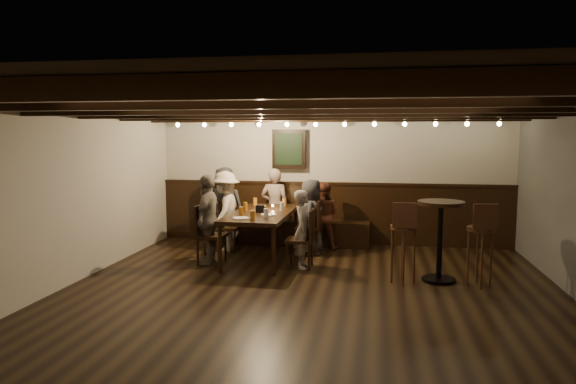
% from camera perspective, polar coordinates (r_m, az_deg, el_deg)
% --- Properties ---
extents(room, '(7.00, 7.00, 7.00)m').
position_cam_1_polar(room, '(8.31, 2.25, -0.13)').
color(room, black).
rests_on(room, ground).
extents(dining_table, '(0.94, 2.06, 0.77)m').
position_cam_1_polar(dining_table, '(8.33, -2.96, -2.65)').
color(dining_table, black).
rests_on(dining_table, floor).
extents(chair_left_near, '(0.39, 0.39, 0.86)m').
position_cam_1_polar(chair_left_near, '(9.02, -6.75, -4.86)').
color(chair_left_near, black).
rests_on(chair_left_near, floor).
extents(chair_left_far, '(0.42, 0.42, 0.92)m').
position_cam_1_polar(chair_left_far, '(8.18, -8.61, -5.92)').
color(chair_left_far, black).
rests_on(chair_left_far, floor).
extents(chair_right_near, '(0.43, 0.43, 0.93)m').
position_cam_1_polar(chair_right_near, '(8.71, 2.37, -5.08)').
color(chair_right_near, black).
rests_on(chair_right_near, floor).
extents(chair_right_far, '(0.41, 0.41, 0.89)m').
position_cam_1_polar(chair_right_far, '(7.84, 1.46, -6.46)').
color(chair_right_far, black).
rests_on(chair_right_far, floor).
extents(person_bench_left, '(0.70, 0.46, 1.43)m').
position_cam_1_polar(person_bench_left, '(9.42, -7.05, -1.58)').
color(person_bench_left, '#2A2A2D').
rests_on(person_bench_left, floor).
extents(person_bench_centre, '(0.52, 0.34, 1.41)m').
position_cam_1_polar(person_bench_centre, '(9.34, -1.49, -1.67)').
color(person_bench_centre, gray).
rests_on(person_bench_centre, floor).
extents(person_bench_right, '(0.58, 0.46, 1.19)m').
position_cam_1_polar(person_bench_right, '(9.07, 3.90, -2.62)').
color(person_bench_right, brown).
rests_on(person_bench_right, floor).
extents(person_left_near, '(0.52, 0.90, 1.39)m').
position_cam_1_polar(person_left_near, '(8.95, -6.98, -2.13)').
color(person_left_near, '#BAAF9D').
rests_on(person_left_near, floor).
extents(person_left_far, '(0.35, 0.82, 1.40)m').
position_cam_1_polar(person_left_far, '(8.11, -8.86, -3.02)').
color(person_left_far, slate).
rests_on(person_left_far, floor).
extents(person_right_near, '(0.41, 0.63, 1.27)m').
position_cam_1_polar(person_right_near, '(8.64, 2.58, -2.79)').
color(person_right_near, '#2B2B2E').
rests_on(person_right_near, floor).
extents(person_right_far, '(0.29, 0.44, 1.19)m').
position_cam_1_polar(person_right_far, '(7.77, 1.69, -4.14)').
color(person_right_far, gray).
rests_on(person_right_far, floor).
extents(pint_a, '(0.07, 0.07, 0.14)m').
position_cam_1_polar(pint_a, '(9.05, -3.68, -1.08)').
color(pint_a, '#BF7219').
rests_on(pint_a, dining_table).
extents(pint_b, '(0.07, 0.07, 0.14)m').
position_cam_1_polar(pint_b, '(8.89, -0.44, -1.20)').
color(pint_b, '#BF7219').
rests_on(pint_b, dining_table).
extents(pint_c, '(0.07, 0.07, 0.14)m').
position_cam_1_polar(pint_c, '(8.48, -4.78, -1.60)').
color(pint_c, '#BF7219').
rests_on(pint_c, dining_table).
extents(pint_d, '(0.07, 0.07, 0.14)m').
position_cam_1_polar(pint_d, '(8.44, -0.67, -1.61)').
color(pint_d, silver).
rests_on(pint_d, dining_table).
extents(pint_e, '(0.07, 0.07, 0.14)m').
position_cam_1_polar(pint_e, '(7.93, -5.25, -2.16)').
color(pint_e, '#BF7219').
rests_on(pint_e, dining_table).
extents(pint_f, '(0.07, 0.07, 0.14)m').
position_cam_1_polar(pint_f, '(7.73, -2.45, -2.36)').
color(pint_f, silver).
rests_on(pint_f, dining_table).
extents(pint_g, '(0.07, 0.07, 0.14)m').
position_cam_1_polar(pint_g, '(7.53, -3.98, -2.61)').
color(pint_g, '#BF7219').
rests_on(pint_g, dining_table).
extents(plate_near, '(0.24, 0.24, 0.01)m').
position_cam_1_polar(plate_near, '(7.68, -5.24, -2.91)').
color(plate_near, white).
rests_on(plate_near, dining_table).
extents(plate_far, '(0.24, 0.24, 0.01)m').
position_cam_1_polar(plate_far, '(7.99, -2.19, -2.53)').
color(plate_far, white).
rests_on(plate_far, dining_table).
extents(condiment_caddy, '(0.15, 0.10, 0.12)m').
position_cam_1_polar(condiment_caddy, '(8.26, -3.04, -1.86)').
color(condiment_caddy, black).
rests_on(condiment_caddy, dining_table).
extents(candle, '(0.05, 0.05, 0.05)m').
position_cam_1_polar(candle, '(8.58, -1.72, -1.79)').
color(candle, beige).
rests_on(candle, dining_table).
extents(high_top_table, '(0.63, 0.63, 1.12)m').
position_cam_1_polar(high_top_table, '(7.34, 16.55, -3.95)').
color(high_top_table, black).
rests_on(high_top_table, floor).
extents(bar_stool_left, '(0.36, 0.36, 1.13)m').
position_cam_1_polar(bar_stool_left, '(7.16, 12.66, -6.65)').
color(bar_stool_left, '#371D11').
rests_on(bar_stool_left, floor).
extents(bar_stool_right, '(0.36, 0.38, 1.13)m').
position_cam_1_polar(bar_stool_right, '(7.33, 20.53, -6.60)').
color(bar_stool_right, '#371D11').
rests_on(bar_stool_right, floor).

